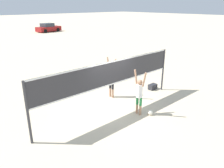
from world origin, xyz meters
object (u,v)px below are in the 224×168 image
object	(u,v)px
player_blocker	(111,77)
gear_bag	(153,87)
volleyball	(150,113)
volleyball_net	(112,75)
player_spiker	(139,92)
parked_car_near	(48,28)

from	to	relation	value
player_blocker	gear_bag	xyz separation A→B (m)	(2.56, -0.77, -0.98)
player_blocker	volleyball	bearing A→B (deg)	-1.28
volleyball	gear_bag	xyz separation A→B (m)	(2.62, 1.93, 0.04)
volleyball_net	player_spiker	bearing A→B (deg)	-60.10
volleyball_net	gear_bag	bearing A→B (deg)	6.37
volleyball_net	player_spiker	distance (m)	1.43
volleyball_net	volleyball	xyz separation A→B (m)	(0.96, -1.53, -1.61)
player_blocker	volleyball	size ratio (longest dim) A/B	9.26
player_blocker	gear_bag	size ratio (longest dim) A/B	4.10
gear_bag	parked_car_near	distance (m)	31.51
parked_car_near	gear_bag	bearing A→B (deg)	-115.90
player_spiker	parked_car_near	xyz separation A→B (m)	(11.60, 31.79, -0.40)
player_spiker	player_blocker	world-z (taller)	player_blocker
volleyball_net	player_blocker	distance (m)	1.66
volleyball_net	parked_car_near	xyz separation A→B (m)	(12.23, 30.69, -1.05)
player_spiker	gear_bag	bearing A→B (deg)	-62.99
player_spiker	volleyball	size ratio (longest dim) A/B	8.80
player_spiker	parked_car_near	distance (m)	33.84
player_blocker	parked_car_near	bearing A→B (deg)	159.19
player_spiker	parked_car_near	size ratio (longest dim) A/B	0.44
player_spiker	gear_bag	xyz separation A→B (m)	(2.94, 1.50, -0.92)
player_blocker	player_spiker	bearing A→B (deg)	-9.56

